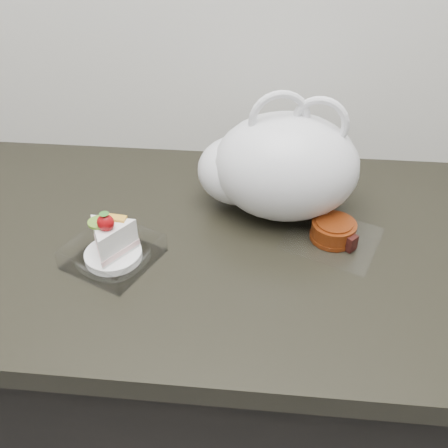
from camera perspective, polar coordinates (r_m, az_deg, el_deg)
The scene contains 4 objects.
counter at distance 1.24m, azimuth -2.27°, elevation -17.75°, with size 2.04×0.64×0.90m.
cake_tray at distance 0.86m, azimuth -12.68°, elevation -2.58°, with size 0.17×0.17×0.10m.
mooncake_wrap at distance 0.91m, azimuth 12.42°, elevation -0.94°, with size 0.20×0.20×0.04m.
plastic_bag at distance 0.92m, azimuth 5.99°, elevation 6.54°, with size 0.30×0.21×0.24m.
Camera 1 is at (0.11, 0.99, 1.46)m, focal length 40.00 mm.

